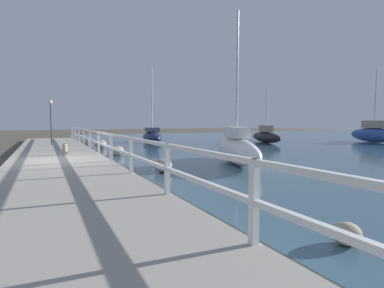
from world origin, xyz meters
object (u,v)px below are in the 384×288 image
at_px(dock_lamp, 51,113).
at_px(sailboat_blue, 374,134).
at_px(sailboat_navy, 152,136).
at_px(sailboat_white, 236,149).
at_px(mooring_bollard, 65,149).
at_px(sailboat_black, 266,136).

relative_size(dock_lamp, sailboat_blue, 0.48).
bearing_deg(sailboat_navy, sailboat_white, -85.02).
relative_size(dock_lamp, sailboat_white, 0.48).
relative_size(sailboat_navy, sailboat_white, 1.01).
distance_m(sailboat_blue, sailboat_white, 19.27).
bearing_deg(sailboat_navy, mooring_bollard, -118.72).
height_order(dock_lamp, sailboat_black, sailboat_black).
distance_m(mooring_bollard, dock_lamp, 7.08).
bearing_deg(mooring_bollard, dock_lamp, 93.42).
bearing_deg(sailboat_navy, dock_lamp, -151.59).
xyz_separation_m(sailboat_navy, sailboat_black, (8.52, -4.75, 0.02)).
height_order(dock_lamp, sailboat_navy, sailboat_navy).
height_order(sailboat_navy, sailboat_black, sailboat_navy).
xyz_separation_m(dock_lamp, sailboat_blue, (25.11, -5.92, -1.63)).
bearing_deg(sailboat_black, sailboat_navy, 168.73).
bearing_deg(mooring_bollard, sailboat_blue, 2.06).
relative_size(dock_lamp, sailboat_black, 0.53).
bearing_deg(sailboat_white, sailboat_navy, 104.25).
bearing_deg(dock_lamp, sailboat_blue, -13.27).
xyz_separation_m(dock_lamp, sailboat_navy, (7.97, 2.68, -1.86)).
relative_size(sailboat_white, sailboat_black, 1.10).
height_order(dock_lamp, sailboat_blue, sailboat_blue).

